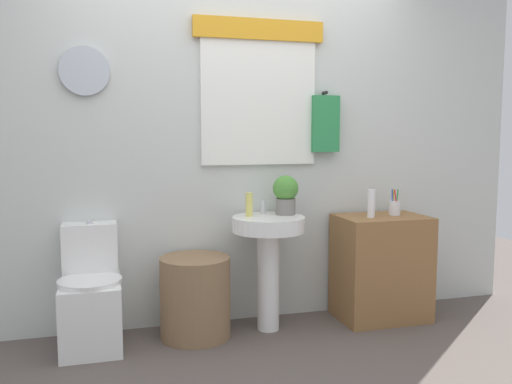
# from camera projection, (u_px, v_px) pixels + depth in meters

# --- Properties ---
(back_wall) EXTENTS (4.40, 0.18, 2.60)m
(back_wall) POSITION_uv_depth(u_px,v_px,m) (232.00, 136.00, 3.73)
(back_wall) COLOR silver
(back_wall) RESTS_ON ground_plane
(toilet) EXTENTS (0.38, 0.51, 0.77)m
(toilet) POSITION_uv_depth(u_px,v_px,m) (91.00, 299.00, 3.32)
(toilet) COLOR white
(toilet) RESTS_ON ground_plane
(laundry_hamper) EXTENTS (0.46, 0.46, 0.53)m
(laundry_hamper) POSITION_uv_depth(u_px,v_px,m) (195.00, 297.00, 3.47)
(laundry_hamper) COLOR #846647
(laundry_hamper) RESTS_ON ground_plane
(pedestal_sink) EXTENTS (0.49, 0.49, 0.77)m
(pedestal_sink) POSITION_uv_depth(u_px,v_px,m) (268.00, 246.00, 3.57)
(pedestal_sink) COLOR white
(pedestal_sink) RESTS_ON ground_plane
(faucet) EXTENTS (0.03, 0.03, 0.10)m
(faucet) POSITION_uv_depth(u_px,v_px,m) (263.00, 207.00, 3.66)
(faucet) COLOR silver
(faucet) RESTS_ON pedestal_sink
(wooden_cabinet) EXTENTS (0.62, 0.44, 0.74)m
(wooden_cabinet) POSITION_uv_depth(u_px,v_px,m) (381.00, 267.00, 3.82)
(wooden_cabinet) COLOR olive
(wooden_cabinet) RESTS_ON ground_plane
(soap_bottle) EXTENTS (0.05, 0.05, 0.16)m
(soap_bottle) POSITION_uv_depth(u_px,v_px,m) (249.00, 204.00, 3.55)
(soap_bottle) COLOR #DBD166
(soap_bottle) RESTS_ON pedestal_sink
(potted_plant) EXTENTS (0.17, 0.17, 0.27)m
(potted_plant) POSITION_uv_depth(u_px,v_px,m) (286.00, 193.00, 3.63)
(potted_plant) COLOR slate
(potted_plant) RESTS_ON pedestal_sink
(lotion_bottle) EXTENTS (0.05, 0.05, 0.19)m
(lotion_bottle) POSITION_uv_depth(u_px,v_px,m) (371.00, 204.00, 3.70)
(lotion_bottle) COLOR white
(lotion_bottle) RESTS_ON wooden_cabinet
(toothbrush_cup) EXTENTS (0.08, 0.08, 0.19)m
(toothbrush_cup) POSITION_uv_depth(u_px,v_px,m) (395.00, 207.00, 3.82)
(toothbrush_cup) COLOR silver
(toothbrush_cup) RESTS_ON wooden_cabinet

